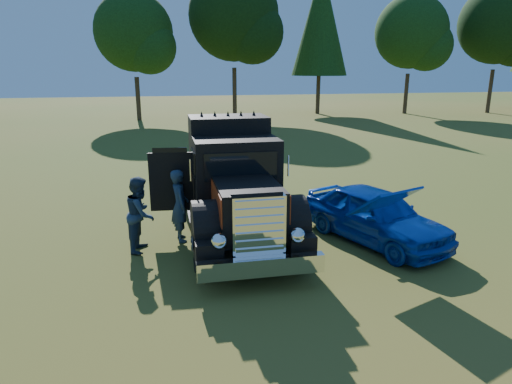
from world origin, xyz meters
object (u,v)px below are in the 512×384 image
(diamond_t_truck, at_px, (234,187))
(hotrod_coupe, at_px, (375,215))
(spectator_near, at_px, (180,205))
(spectator_far, at_px, (141,214))

(diamond_t_truck, distance_m, hotrod_coupe, 3.64)
(spectator_near, bearing_deg, hotrod_coupe, -109.48)
(hotrod_coupe, relative_size, spectator_far, 2.46)
(hotrod_coupe, bearing_deg, spectator_far, 173.84)
(diamond_t_truck, distance_m, spectator_far, 2.44)
(diamond_t_truck, relative_size, hotrod_coupe, 1.62)
(diamond_t_truck, bearing_deg, spectator_near, -172.69)
(hotrod_coupe, bearing_deg, spectator_near, 167.51)
(diamond_t_truck, xyz_separation_m, hotrod_coupe, (3.38, -1.24, -0.58))
(spectator_far, bearing_deg, diamond_t_truck, -63.67)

